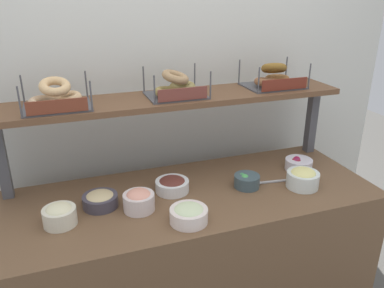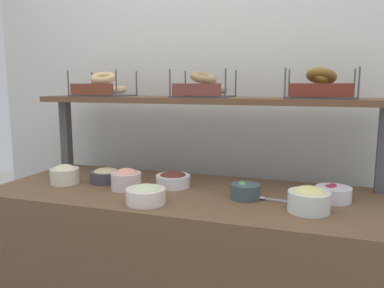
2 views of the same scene
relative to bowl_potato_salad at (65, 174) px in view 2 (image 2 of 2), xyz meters
name	(u,v)px [view 2 (image 2 of 2)]	position (x,y,z in m)	size (l,w,h in m)	color
back_wall	(217,109)	(0.63, 0.61, 0.30)	(3.04, 0.06, 2.40)	silver
deli_counter	(186,276)	(0.63, 0.06, -0.47)	(1.84, 0.70, 0.85)	brown
shelf_riser_left	(66,134)	(-0.23, 0.33, 0.15)	(0.05, 0.05, 0.40)	#4C4C51
shelf_riser_right	(383,150)	(1.49, 0.33, 0.15)	(0.05, 0.05, 0.40)	#4C4C51
upper_shelf	(203,100)	(0.63, 0.33, 0.37)	(1.80, 0.32, 0.03)	brown
bowl_potato_salad	(65,174)	(0.00, 0.00, 0.00)	(0.14, 0.14, 0.10)	silver
bowl_beet_salad	(333,193)	(1.27, 0.12, -0.01)	(0.15, 0.15, 0.07)	white
bowl_scallion_spread	(146,194)	(0.53, -0.17, -0.01)	(0.17, 0.17, 0.08)	white
bowl_lox_spread	(126,179)	(0.35, 0.00, 0.00)	(0.14, 0.14, 0.10)	silver
bowl_veggie_mix	(245,191)	(0.91, 0.04, -0.01)	(0.13, 0.13, 0.07)	#3D5158
bowl_chocolate_spread	(173,179)	(0.54, 0.12, -0.01)	(0.17, 0.17, 0.07)	white
bowl_egg_salad	(309,199)	(1.18, -0.06, 0.00)	(0.16, 0.16, 0.10)	white
bowl_hummus	(106,175)	(0.18, 0.09, -0.01)	(0.16, 0.16, 0.07)	#413C48
serving_spoon_near_plate	(270,199)	(1.02, 0.04, -0.04)	(0.18, 0.04, 0.01)	#B7B7BC
bagel_basket_plain	(103,88)	(0.05, 0.31, 0.43)	(0.31, 0.26, 0.14)	#4C4C51
bagel_basket_everything	(203,88)	(0.63, 0.32, 0.43)	(0.29, 0.26, 0.14)	#4C4C51
bagel_basket_cinnamon_raisin	(320,88)	(1.20, 0.34, 0.43)	(0.32, 0.25, 0.15)	#4C4C51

